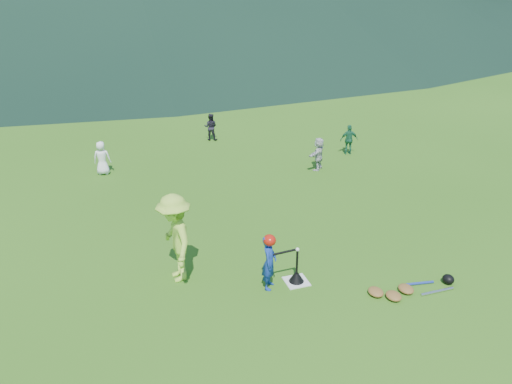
{
  "coord_description": "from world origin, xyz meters",
  "views": [
    {
      "loc": [
        -3.41,
        -7.62,
        5.61
      ],
      "look_at": [
        0.0,
        2.5,
        0.9
      ],
      "focal_mm": 35.0,
      "sensor_mm": 36.0,
      "label": 1
    }
  ],
  "objects_px": {
    "fielder_a": "(102,158)",
    "batting_tee": "(296,276)",
    "adult_coach": "(175,238)",
    "batter_child": "(269,262)",
    "fielder_c": "(349,140)",
    "equipment_pile": "(406,289)",
    "fielder_b": "(211,127)",
    "home_plate": "(296,281)",
    "fielder_d": "(318,154)"
  },
  "relations": [
    {
      "from": "home_plate",
      "to": "fielder_d",
      "type": "bearing_deg",
      "value": 61.07
    },
    {
      "from": "home_plate",
      "to": "fielder_d",
      "type": "relative_size",
      "value": 0.44
    },
    {
      "from": "fielder_a",
      "to": "batting_tee",
      "type": "distance_m",
      "value": 7.93
    },
    {
      "from": "batter_child",
      "to": "fielder_d",
      "type": "bearing_deg",
      "value": -1.72
    },
    {
      "from": "fielder_a",
      "to": "equipment_pile",
      "type": "xyz_separation_m",
      "value": [
        5.16,
        -8.2,
        -0.45
      ]
    },
    {
      "from": "home_plate",
      "to": "fielder_a",
      "type": "relative_size",
      "value": 0.44
    },
    {
      "from": "adult_coach",
      "to": "equipment_pile",
      "type": "height_order",
      "value": "adult_coach"
    },
    {
      "from": "home_plate",
      "to": "fielder_b",
      "type": "height_order",
      "value": "fielder_b"
    },
    {
      "from": "adult_coach",
      "to": "equipment_pile",
      "type": "xyz_separation_m",
      "value": [
        4.05,
        -1.88,
        -0.84
      ]
    },
    {
      "from": "home_plate",
      "to": "equipment_pile",
      "type": "relative_size",
      "value": 0.25
    },
    {
      "from": "adult_coach",
      "to": "fielder_a",
      "type": "distance_m",
      "value": 6.43
    },
    {
      "from": "home_plate",
      "to": "fielder_c",
      "type": "bearing_deg",
      "value": 54.49
    },
    {
      "from": "batter_child",
      "to": "fielder_d",
      "type": "height_order",
      "value": "batter_child"
    },
    {
      "from": "home_plate",
      "to": "fielder_c",
      "type": "distance_m",
      "value": 7.96
    },
    {
      "from": "batter_child",
      "to": "adult_coach",
      "type": "xyz_separation_m",
      "value": [
        -1.62,
        0.88,
        0.35
      ]
    },
    {
      "from": "batter_child",
      "to": "fielder_a",
      "type": "height_order",
      "value": "batter_child"
    },
    {
      "from": "adult_coach",
      "to": "fielder_b",
      "type": "relative_size",
      "value": 1.85
    },
    {
      "from": "fielder_a",
      "to": "batting_tee",
      "type": "xyz_separation_m",
      "value": [
        3.29,
        -7.21,
        -0.38
      ]
    },
    {
      "from": "batter_child",
      "to": "batting_tee",
      "type": "relative_size",
      "value": 1.65
    },
    {
      "from": "fielder_c",
      "to": "fielder_d",
      "type": "xyz_separation_m",
      "value": [
        -1.58,
        -0.98,
        0.01
      ]
    },
    {
      "from": "home_plate",
      "to": "fielder_a",
      "type": "distance_m",
      "value": 7.94
    },
    {
      "from": "fielder_c",
      "to": "equipment_pile",
      "type": "distance_m",
      "value": 7.96
    },
    {
      "from": "fielder_b",
      "to": "equipment_pile",
      "type": "bearing_deg",
      "value": 122.01
    },
    {
      "from": "equipment_pile",
      "to": "batting_tee",
      "type": "bearing_deg",
      "value": 151.98
    },
    {
      "from": "batter_child",
      "to": "adult_coach",
      "type": "distance_m",
      "value": 1.88
    },
    {
      "from": "home_plate",
      "to": "fielder_d",
      "type": "distance_m",
      "value": 6.28
    },
    {
      "from": "fielder_d",
      "to": "batting_tee",
      "type": "xyz_separation_m",
      "value": [
        -3.03,
        -5.48,
        -0.38
      ]
    },
    {
      "from": "batter_child",
      "to": "fielder_c",
      "type": "xyz_separation_m",
      "value": [
        5.18,
        6.46,
        -0.06
      ]
    },
    {
      "from": "home_plate",
      "to": "batter_child",
      "type": "distance_m",
      "value": 0.79
    },
    {
      "from": "home_plate",
      "to": "equipment_pile",
      "type": "height_order",
      "value": "equipment_pile"
    },
    {
      "from": "fielder_c",
      "to": "fielder_a",
      "type": "bearing_deg",
      "value": 8.32
    },
    {
      "from": "batting_tee",
      "to": "equipment_pile",
      "type": "xyz_separation_m",
      "value": [
        1.86,
        -0.99,
        -0.06
      ]
    },
    {
      "from": "fielder_a",
      "to": "fielder_c",
      "type": "xyz_separation_m",
      "value": [
        7.91,
        -0.74,
        -0.01
      ]
    },
    {
      "from": "fielder_b",
      "to": "equipment_pile",
      "type": "height_order",
      "value": "fielder_b"
    },
    {
      "from": "adult_coach",
      "to": "equipment_pile",
      "type": "distance_m",
      "value": 4.55
    },
    {
      "from": "fielder_c",
      "to": "batting_tee",
      "type": "bearing_deg",
      "value": 68.18
    },
    {
      "from": "adult_coach",
      "to": "fielder_d",
      "type": "xyz_separation_m",
      "value": [
        5.22,
        4.59,
        -0.39
      ]
    },
    {
      "from": "home_plate",
      "to": "fielder_c",
      "type": "height_order",
      "value": "fielder_c"
    },
    {
      "from": "fielder_b",
      "to": "fielder_c",
      "type": "bearing_deg",
      "value": 168.58
    },
    {
      "from": "adult_coach",
      "to": "batting_tee",
      "type": "height_order",
      "value": "adult_coach"
    },
    {
      "from": "adult_coach",
      "to": "equipment_pile",
      "type": "relative_size",
      "value": 1.01
    },
    {
      "from": "fielder_d",
      "to": "equipment_pile",
      "type": "relative_size",
      "value": 0.57
    },
    {
      "from": "fielder_a",
      "to": "fielder_c",
      "type": "bearing_deg",
      "value": -172.13
    },
    {
      "from": "equipment_pile",
      "to": "fielder_c",
      "type": "bearing_deg",
      "value": 69.75
    },
    {
      "from": "batter_child",
      "to": "equipment_pile",
      "type": "distance_m",
      "value": 2.68
    },
    {
      "from": "fielder_b",
      "to": "batting_tee",
      "type": "bearing_deg",
      "value": 111.47
    },
    {
      "from": "batting_tee",
      "to": "equipment_pile",
      "type": "bearing_deg",
      "value": -28.02
    },
    {
      "from": "fielder_a",
      "to": "fielder_c",
      "type": "relative_size",
      "value": 1.02
    },
    {
      "from": "fielder_a",
      "to": "fielder_c",
      "type": "distance_m",
      "value": 7.94
    },
    {
      "from": "fielder_b",
      "to": "batting_tee",
      "type": "distance_m",
      "value": 9.46
    }
  ]
}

